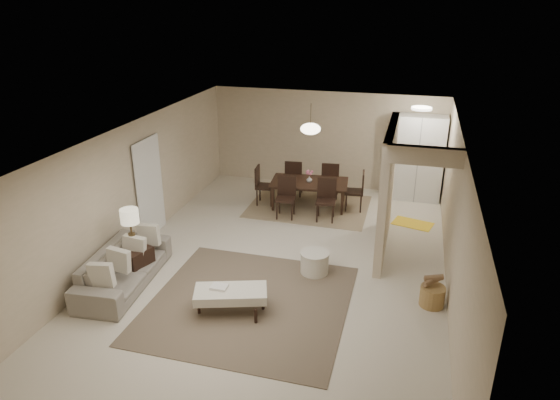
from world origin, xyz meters
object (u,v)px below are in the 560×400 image
(pantry_cabinet, at_px, (418,158))
(wicker_basket, at_px, (432,296))
(sofa, at_px, (124,267))
(side_table, at_px, (135,262))
(dining_table, at_px, (309,195))
(ottoman_bench, at_px, (231,294))
(round_pouf, at_px, (315,263))

(pantry_cabinet, relative_size, wicker_basket, 5.22)
(sofa, relative_size, wicker_basket, 5.51)
(side_table, bearing_deg, dining_table, 59.71)
(ottoman_bench, bearing_deg, round_pouf, 38.24)
(pantry_cabinet, relative_size, side_table, 3.77)
(pantry_cabinet, bearing_deg, sofa, -131.10)
(sofa, relative_size, side_table, 3.98)
(ottoman_bench, height_order, wicker_basket, ottoman_bench)
(sofa, relative_size, dining_table, 1.23)
(ottoman_bench, distance_m, round_pouf, 1.87)
(side_table, relative_size, dining_table, 0.31)
(pantry_cabinet, relative_size, round_pouf, 3.97)
(sofa, distance_m, round_pouf, 3.38)
(round_pouf, bearing_deg, pantry_cabinet, 68.61)
(pantry_cabinet, xyz_separation_m, dining_table, (-2.43, -1.25, -0.73))
(sofa, distance_m, ottoman_bench, 2.12)
(pantry_cabinet, distance_m, side_table, 7.10)
(side_table, bearing_deg, round_pouf, 17.42)
(round_pouf, xyz_separation_m, wicker_basket, (2.06, -0.51, -0.03))
(round_pouf, distance_m, wicker_basket, 2.13)
(pantry_cabinet, relative_size, sofa, 0.95)
(ottoman_bench, bearing_deg, side_table, 146.08)
(dining_table, bearing_deg, sofa, -124.89)
(wicker_basket, distance_m, dining_table, 4.51)
(round_pouf, relative_size, wicker_basket, 1.32)
(pantry_cabinet, height_order, side_table, pantry_cabinet)
(ottoman_bench, relative_size, round_pouf, 2.36)
(round_pouf, bearing_deg, ottoman_bench, -123.75)
(side_table, bearing_deg, ottoman_bench, -15.92)
(sofa, distance_m, wicker_basket, 5.26)
(pantry_cabinet, xyz_separation_m, round_pouf, (-1.66, -4.25, -0.84))
(pantry_cabinet, height_order, wicker_basket, pantry_cabinet)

